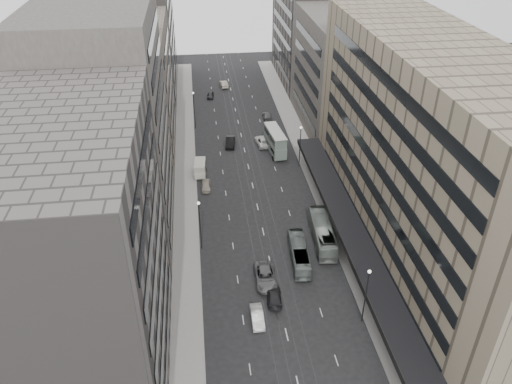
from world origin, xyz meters
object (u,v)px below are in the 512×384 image
sedan_2 (265,276)px  panel_van (200,168)px  bus_far (322,233)px  double_decker (275,141)px  sedan_1 (257,317)px  bus_near (299,254)px

sedan_2 → panel_van: bearing=106.2°
bus_far → double_decker: double_decker is taller
bus_far → double_decker: (-2.54, 29.68, 1.01)m
panel_van → sedan_2: (7.95, -30.23, -0.69)m
sedan_1 → panel_van: bearing=99.0°
bus_near → sedan_1: (-7.41, -10.70, -0.63)m
bus_near → bus_far: bearing=-133.0°
panel_van → sedan_1: size_ratio=1.06×
double_decker → sedan_1: size_ratio=2.12×
bus_far → panel_van: bus_far is taller
bus_near → double_decker: size_ratio=1.06×
double_decker → sedan_1: (-9.23, -44.44, -1.92)m
bus_far → sedan_2: 12.46m
sedan_1 → sedan_2: (2.02, 7.04, 0.14)m
double_decker → sedan_1: bearing=-107.9°
bus_near → panel_van: panel_van is taller
bus_far → double_decker: bearing=-80.8°
bus_near → double_decker: double_decker is taller
panel_van → sedan_1: (5.93, -37.26, -0.83)m
bus_far → double_decker: size_ratio=1.27×
double_decker → bus_near: bearing=-99.3°
panel_van → sedan_1: panel_van is taller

